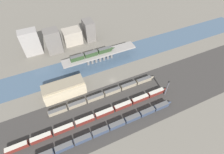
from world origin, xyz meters
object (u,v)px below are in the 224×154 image
at_px(signal_tower, 167,88).
at_px(train_on_bridge, 93,53).
at_px(warehouse_building, 64,89).
at_px(train_yard_near, 111,127).
at_px(train_yard_far, 106,94).
at_px(train_yard_mid, 97,116).

bearing_deg(signal_tower, train_on_bridge, 123.10).
relative_size(warehouse_building, signal_tower, 2.06).
xyz_separation_m(train_yard_near, signal_tower, (46.80, 8.12, 5.21)).
distance_m(train_on_bridge, train_yard_near, 63.47).
xyz_separation_m(train_on_bridge, train_yard_near, (-11.84, -61.76, -8.59)).
relative_size(train_yard_far, signal_tower, 5.81).
distance_m(train_yard_near, signal_tower, 47.79).
distance_m(train_yard_mid, train_yard_far, 18.98).
xyz_separation_m(warehouse_building, signal_tower, (65.64, -31.62, 2.25)).
bearing_deg(warehouse_building, train_on_bridge, 35.68).
bearing_deg(train_on_bridge, train_yard_far, -96.48).
bearing_deg(train_yard_mid, train_on_bridge, 71.87).
relative_size(train_on_bridge, warehouse_building, 1.32).
xyz_separation_m(train_yard_far, signal_tower, (39.10, -17.19, 5.30)).
bearing_deg(signal_tower, train_yard_far, 156.27).
height_order(train_on_bridge, signal_tower, signal_tower).
bearing_deg(train_yard_far, signal_tower, -23.73).
distance_m(train_yard_near, train_yard_mid, 12.00).
xyz_separation_m(train_on_bridge, train_yard_far, (-4.14, -36.45, -8.69)).
distance_m(train_yard_near, warehouse_building, 44.07).
relative_size(train_yard_far, warehouse_building, 2.82).
bearing_deg(signal_tower, warehouse_building, 154.28).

